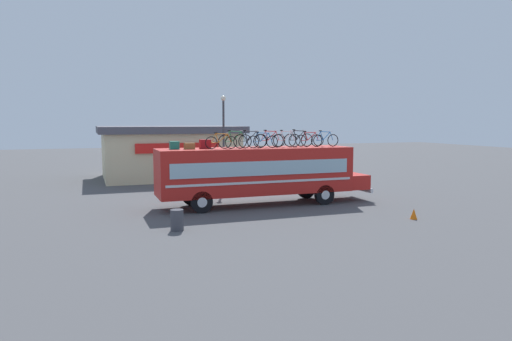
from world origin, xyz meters
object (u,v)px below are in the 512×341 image
luggage_bag_3 (205,144)px  rooftop_bicycle_8 (310,140)px  luggage_bag_2 (189,146)px  rooftop_bicycle_2 (235,141)px  luggage_bag_1 (174,145)px  trash_bin (177,220)px  rooftop_bicycle_4 (263,141)px  rooftop_bicycle_6 (286,140)px  rooftop_bicycle_1 (221,142)px  rooftop_bicycle_7 (298,140)px  traffic_cone (414,214)px  rooftop_bicycle_9 (325,140)px  bus (259,171)px  street_lamp (224,133)px  rooftop_bicycle_3 (250,141)px  rooftop_bicycle_5 (270,140)px

luggage_bag_3 → rooftop_bicycle_8: size_ratio=0.31×
luggage_bag_2 → rooftop_bicycle_2: 2.36m
luggage_bag_1 → luggage_bag_2: (0.72, -0.20, -0.04)m
trash_bin → luggage_bag_3: bearing=62.8°
luggage_bag_2 → rooftop_bicycle_4: rooftop_bicycle_4 is taller
rooftop_bicycle_6 → trash_bin: 8.63m
rooftop_bicycle_1 → rooftop_bicycle_6: 3.79m
rooftop_bicycle_8 → rooftop_bicycle_7: bearing=-164.6°
luggage_bag_2 → traffic_cone: size_ratio=1.04×
rooftop_bicycle_9 → bus: bearing=176.8°
luggage_bag_3 → rooftop_bicycle_7: size_ratio=0.31×
rooftop_bicycle_6 → luggage_bag_1: bearing=178.5°
rooftop_bicycle_1 → luggage_bag_3: bearing=138.6°
traffic_cone → luggage_bag_3: bearing=143.9°
street_lamp → luggage_bag_2: bearing=-120.0°
rooftop_bicycle_1 → rooftop_bicycle_6: (3.77, 0.42, 0.03)m
rooftop_bicycle_3 → luggage_bag_3: bearing=166.2°
rooftop_bicycle_4 → traffic_cone: 8.35m
rooftop_bicycle_1 → rooftop_bicycle_2: (0.79, 0.19, 0.04)m
rooftop_bicycle_5 → street_lamp: (-0.97, 5.78, 0.23)m
luggage_bag_1 → trash_bin: (-0.75, -4.51, -2.85)m
rooftop_bicycle_2 → traffic_cone: 9.44m
rooftop_bicycle_1 → rooftop_bicycle_2: 0.81m
rooftop_bicycle_8 → street_lamp: (-3.34, 5.81, 0.26)m
rooftop_bicycle_3 → rooftop_bicycle_9: bearing=2.0°
rooftop_bicycle_8 → trash_bin: rooftop_bicycle_8 is taller
rooftop_bicycle_3 → rooftop_bicycle_4: rooftop_bicycle_3 is taller
rooftop_bicycle_4 → rooftop_bicycle_1: bearing=-177.6°
rooftop_bicycle_1 → trash_bin: (-3.02, -3.94, -3.01)m
luggage_bag_2 → trash_bin: size_ratio=0.58×
rooftop_bicycle_7 → rooftop_bicycle_8: size_ratio=1.00×
luggage_bag_3 → rooftop_bicycle_3: 2.33m
bus → luggage_bag_1: bearing=178.0°
luggage_bag_3 → rooftop_bicycle_6: bearing=-2.4°
luggage_bag_1 → rooftop_bicycle_1: 2.35m
luggage_bag_3 → rooftop_bicycle_2: 1.54m
bus → traffic_cone: size_ratio=24.08×
rooftop_bicycle_4 → traffic_cone: bearing=-46.1°
rooftop_bicycle_3 → rooftop_bicycle_6: bearing=9.4°
luggage_bag_2 → trash_bin: (-1.47, -4.32, -2.81)m
rooftop_bicycle_4 → rooftop_bicycle_6: 1.53m
luggage_bag_3 → rooftop_bicycle_8: bearing=1.4°
luggage_bag_1 → rooftop_bicycle_1: rooftop_bicycle_1 is taller
rooftop_bicycle_5 → trash_bin: rooftop_bicycle_5 is taller
rooftop_bicycle_2 → rooftop_bicycle_5: bearing=15.2°
rooftop_bicycle_9 → trash_bin: bearing=-155.4°
luggage_bag_1 → trash_bin: size_ratio=0.52×
rooftop_bicycle_9 → street_lamp: bearing=122.2°
street_lamp → rooftop_bicycle_3: bearing=-93.9°
bus → luggage_bag_2: bearing=-179.4°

